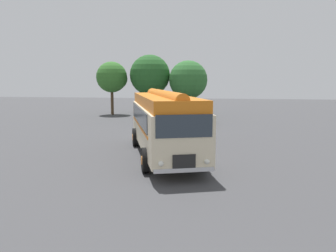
% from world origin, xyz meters
% --- Properties ---
extents(ground_plane, '(120.00, 120.00, 0.00)m').
position_xyz_m(ground_plane, '(0.00, 0.00, 0.00)').
color(ground_plane, '#3D3D3F').
extents(vintage_bus, '(5.66, 10.33, 3.49)m').
position_xyz_m(vintage_bus, '(-0.95, 0.49, 1.89)').
color(vintage_bus, beige).
rests_on(vintage_bus, ground).
extents(car_near_left, '(2.08, 4.26, 1.66)m').
position_xyz_m(car_near_left, '(-2.90, 13.42, 0.85)').
color(car_near_left, '#B7BABF').
rests_on(car_near_left, ground).
extents(car_mid_left, '(2.24, 4.34, 1.66)m').
position_xyz_m(car_mid_left, '(-0.19, 14.28, 0.85)').
color(car_mid_left, black).
rests_on(car_mid_left, ground).
extents(tree_far_left, '(3.63, 3.63, 6.27)m').
position_xyz_m(tree_far_left, '(-10.73, 21.15, 4.39)').
color(tree_far_left, '#4C3823').
rests_on(tree_far_left, ground).
extents(tree_left_of_centre, '(4.76, 4.76, 7.08)m').
position_xyz_m(tree_left_of_centre, '(-6.43, 21.98, 4.67)').
color(tree_left_of_centre, '#4C3823').
rests_on(tree_left_of_centre, ground).
extents(tree_centre, '(4.45, 4.45, 6.35)m').
position_xyz_m(tree_centre, '(-1.86, 21.90, 4.11)').
color(tree_centre, '#4C3823').
rests_on(tree_centre, ground).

